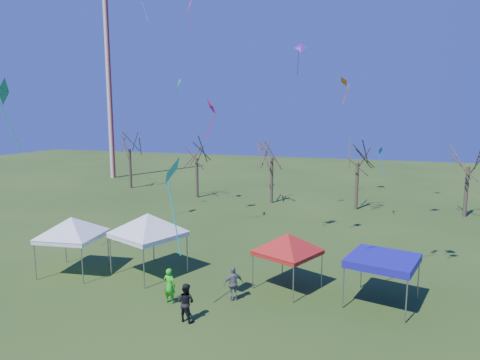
# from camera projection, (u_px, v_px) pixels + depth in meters

# --- Properties ---
(ground) EXTENTS (140.00, 140.00, 0.00)m
(ground) POSITION_uv_depth(u_px,v_px,m) (192.00, 308.00, 20.20)
(ground) COLOR #294516
(ground) RESTS_ON ground
(radio_mast) EXTENTS (0.70, 0.70, 25.00)m
(radio_mast) POSITION_uv_depth(u_px,v_px,m) (109.00, 88.00, 58.86)
(radio_mast) COLOR silver
(radio_mast) RESTS_ON ground
(tree_0) EXTENTS (3.83, 3.83, 8.44)m
(tree_0) POSITION_uv_depth(u_px,v_px,m) (129.00, 135.00, 51.36)
(tree_0) COLOR #3D2D21
(tree_0) RESTS_ON ground
(tree_1) EXTENTS (3.42, 3.42, 7.54)m
(tree_1) POSITION_uv_depth(u_px,v_px,m) (196.00, 144.00, 45.76)
(tree_1) COLOR #3D2D21
(tree_1) RESTS_ON ground
(tree_2) EXTENTS (3.71, 3.71, 8.18)m
(tree_2) POSITION_uv_depth(u_px,v_px,m) (272.00, 141.00, 42.80)
(tree_2) COLOR #3D2D21
(tree_2) RESTS_ON ground
(tree_3) EXTENTS (3.59, 3.59, 7.91)m
(tree_3) POSITION_uv_depth(u_px,v_px,m) (358.00, 146.00, 39.90)
(tree_3) COLOR #3D2D21
(tree_3) RESTS_ON ground
(tree_4) EXTENTS (3.58, 3.58, 7.89)m
(tree_4) POSITION_uv_depth(u_px,v_px,m) (470.00, 149.00, 36.95)
(tree_4) COLOR #3D2D21
(tree_4) RESTS_ON ground
(tent_white_west) EXTENTS (4.26, 4.26, 3.79)m
(tent_white_west) POSITION_uv_depth(u_px,v_px,m) (71.00, 221.00, 24.22)
(tent_white_west) COLOR gray
(tent_white_west) RESTS_ON ground
(tent_white_mid) EXTENTS (4.30, 4.30, 4.08)m
(tent_white_mid) POSITION_uv_depth(u_px,v_px,m) (148.00, 218.00, 24.04)
(tent_white_mid) COLOR gray
(tent_white_mid) RESTS_ON ground
(tent_red) EXTENTS (3.63, 3.63, 3.43)m
(tent_red) POSITION_uv_depth(u_px,v_px,m) (288.00, 237.00, 22.09)
(tent_red) COLOR gray
(tent_red) RESTS_ON ground
(tent_blue) EXTENTS (3.65, 3.65, 2.37)m
(tent_blue) POSITION_uv_depth(u_px,v_px,m) (383.00, 261.00, 20.29)
(tent_blue) COLOR gray
(tent_blue) RESTS_ON ground
(person_dark) EXTENTS (0.94, 0.79, 1.73)m
(person_dark) POSITION_uv_depth(u_px,v_px,m) (186.00, 302.00, 18.83)
(person_dark) COLOR black
(person_dark) RESTS_ON ground
(person_grey) EXTENTS (1.04, 0.98, 1.73)m
(person_grey) POSITION_uv_depth(u_px,v_px,m) (233.00, 284.00, 20.90)
(person_grey) COLOR slate
(person_grey) RESTS_ON ground
(person_green) EXTENTS (0.67, 0.47, 1.75)m
(person_green) POSITION_uv_depth(u_px,v_px,m) (169.00, 286.00, 20.63)
(person_green) COLOR #2CD221
(person_green) RESTS_ON ground
(kite_18) EXTENTS (0.89, 0.73, 1.95)m
(kite_18) POSITION_uv_depth(u_px,v_px,m) (301.00, 48.00, 25.97)
(kite_18) COLOR #5517A4
(kite_18) RESTS_ON ground
(kite_13) EXTENTS (0.95, 0.99, 2.45)m
(kite_13) POSITION_uv_depth(u_px,v_px,m) (179.00, 83.00, 39.11)
(kite_13) COLOR green
(kite_13) RESTS_ON ground
(kite_2) EXTENTS (1.06, 1.23, 2.77)m
(kite_2) POSITION_uv_depth(u_px,v_px,m) (190.00, 5.00, 41.11)
(kite_2) COLOR #D12E72
(kite_2) RESTS_ON ground
(kite_11) EXTENTS (1.00, 1.51, 3.07)m
(kite_11) POSITION_uv_depth(u_px,v_px,m) (212.00, 106.00, 32.39)
(kite_11) COLOR red
(kite_11) RESTS_ON ground
(kite_19) EXTENTS (0.99, 1.06, 2.39)m
(kite_19) POSITION_uv_depth(u_px,v_px,m) (344.00, 82.00, 34.02)
(kite_19) COLOR #D9620B
(kite_19) RESTS_ON ground
(kite_14) EXTENTS (1.25, 1.56, 4.17)m
(kite_14) POSITION_uv_depth(u_px,v_px,m) (3.00, 92.00, 23.84)
(kite_14) COLOR green
(kite_14) RESTS_ON ground
(kite_22) EXTENTS (0.80, 0.90, 2.48)m
(kite_22) POSITION_uv_depth(u_px,v_px,m) (380.00, 152.00, 35.85)
(kite_22) COLOR blue
(kite_22) RESTS_ON ground
(kite_5) EXTENTS (0.96, 1.47, 4.44)m
(kite_5) POSITION_uv_depth(u_px,v_px,m) (171.00, 171.00, 17.96)
(kite_5) COLOR #0CA7BC
(kite_5) RESTS_ON ground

